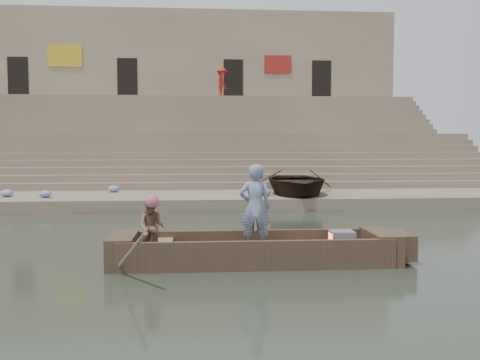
{
  "coord_description": "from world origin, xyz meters",
  "views": [
    {
      "loc": [
        2.54,
        -12.44,
        2.38
      ],
      "look_at": [
        3.65,
        1.48,
        1.4
      ],
      "focal_mm": 40.46,
      "sensor_mm": 36.0,
      "label": 1
    }
  ],
  "objects": [
    {
      "name": "ghat_steps",
      "position": [
        0.0,
        17.19,
        1.8
      ],
      "size": [
        32.0,
        11.0,
        5.2
      ],
      "color": "gray",
      "rests_on": "ground"
    },
    {
      "name": "lower_landing",
      "position": [
        0.0,
        8.0,
        0.2
      ],
      "size": [
        32.0,
        4.0,
        0.4
      ],
      "primitive_type": "cube",
      "color": "gray",
      "rests_on": "ground"
    },
    {
      "name": "ground",
      "position": [
        0.0,
        0.0,
        0.0
      ],
      "size": [
        120.0,
        120.0,
        0.0
      ],
      "primitive_type": "plane",
      "color": "#262F23",
      "rests_on": "ground"
    },
    {
      "name": "standing_man",
      "position": [
        3.69,
        -1.88,
        1.09
      ],
      "size": [
        0.66,
        0.45,
        1.73
      ],
      "primitive_type": "imported",
      "rotation": [
        0.0,
        0.0,
        3.08
      ],
      "color": "navy",
      "rests_on": "main_rowboat"
    },
    {
      "name": "cloth_bundles",
      "position": [
        0.41,
        8.07,
        0.53
      ],
      "size": [
        9.84,
        2.37,
        0.26
      ],
      "color": "#3F5999",
      "rests_on": "lower_landing"
    },
    {
      "name": "building_wall",
      "position": [
        0.0,
        26.5,
        5.6
      ],
      "size": [
        32.0,
        5.07,
        11.2
      ],
      "color": "tan",
      "rests_on": "ground"
    },
    {
      "name": "rowing_man",
      "position": [
        1.69,
        -2.21,
        0.77
      ],
      "size": [
        0.6,
        0.5,
        1.11
      ],
      "primitive_type": "imported",
      "rotation": [
        0.0,
        0.0,
        -0.16
      ],
      "color": "#27764A",
      "rests_on": "main_rowboat"
    },
    {
      "name": "beached_rowboat",
      "position": [
        6.29,
        7.81,
        0.87
      ],
      "size": [
        3.53,
        4.76,
        0.95
      ],
      "primitive_type": "imported",
      "rotation": [
        0.0,
        0.0,
        -0.06
      ],
      "color": "#2D2116",
      "rests_on": "lower_landing"
    },
    {
      "name": "mid_landing",
      "position": [
        0.0,
        15.5,
        1.4
      ],
      "size": [
        32.0,
        3.0,
        2.8
      ],
      "primitive_type": "cube",
      "color": "gray",
      "rests_on": "ground"
    },
    {
      "name": "rowboat_trim",
      "position": [
        3.86,
        -2.03,
        0.31
      ],
      "size": [
        6.04,
        2.63,
        1.78
      ],
      "color": "brown",
      "rests_on": "ground"
    },
    {
      "name": "pedestrian",
      "position": [
        4.14,
        22.04,
        6.15
      ],
      "size": [
        1.13,
        1.4,
        1.89
      ],
      "primitive_type": "imported",
      "rotation": [
        0.0,
        0.0,
        1.16
      ],
      "color": "#AB2B1C",
      "rests_on": "upper_landing"
    },
    {
      "name": "main_rowboat",
      "position": [
        3.65,
        -2.02,
        0.11
      ],
      "size": [
        5.0,
        1.3,
        0.22
      ],
      "primitive_type": "cube",
      "color": "brown",
      "rests_on": "ground"
    },
    {
      "name": "upper_landing",
      "position": [
        0.0,
        22.5,
        2.6
      ],
      "size": [
        32.0,
        3.0,
        5.2
      ],
      "primitive_type": "cube",
      "color": "gray",
      "rests_on": "ground"
    },
    {
      "name": "television",
      "position": [
        5.39,
        -2.02,
        0.42
      ],
      "size": [
        0.46,
        0.42,
        0.4
      ],
      "color": "slate",
      "rests_on": "main_rowboat"
    }
  ]
}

